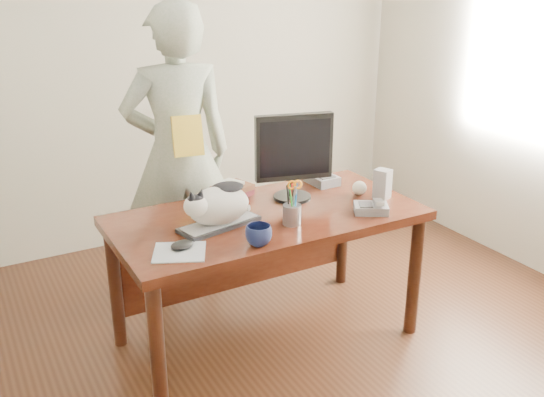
{
  "coord_description": "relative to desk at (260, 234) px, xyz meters",
  "views": [
    {
      "loc": [
        -1.39,
        -1.96,
        1.94
      ],
      "look_at": [
        0.0,
        0.55,
        0.85
      ],
      "focal_mm": 40.0,
      "sensor_mm": 36.0,
      "label": 1
    }
  ],
  "objects": [
    {
      "name": "mouse",
      "position": [
        -0.55,
        -0.27,
        0.17
      ],
      "size": [
        0.12,
        0.1,
        0.04
      ],
      "rotation": [
        0.0,
        0.0,
        -0.44
      ],
      "color": "black",
      "rests_on": "mousepad"
    },
    {
      "name": "baseball",
      "position": [
        0.59,
        -0.09,
        0.19
      ],
      "size": [
        0.08,
        0.08,
        0.08
      ],
      "rotation": [
        0.0,
        0.0,
        -0.24
      ],
      "color": "beige",
      "rests_on": "desk"
    },
    {
      "name": "speaker",
      "position": [
        0.67,
        -0.18,
        0.23
      ],
      "size": [
        0.1,
        0.1,
        0.16
      ],
      "rotation": [
        0.0,
        0.0,
        0.38
      ],
      "color": "gray",
      "rests_on": "desk"
    },
    {
      "name": "coffee_mug",
      "position": [
        -0.22,
        -0.39,
        0.2
      ],
      "size": [
        0.17,
        0.17,
        0.1
      ],
      "primitive_type": "imported",
      "rotation": [
        0.0,
        0.0,
        0.96
      ],
      "color": "#0D1335",
      "rests_on": "desk"
    },
    {
      "name": "pen_cup",
      "position": [
        0.04,
        -0.26,
        0.21
      ],
      "size": [
        0.11,
        0.11,
        0.23
      ],
      "rotation": [
        0.0,
        0.0,
        -0.23
      ],
      "color": "#939399",
      "rests_on": "desk"
    },
    {
      "name": "held_book",
      "position": [
        -0.19,
        0.52,
        0.45
      ],
      "size": [
        0.18,
        0.13,
        0.24
      ],
      "rotation": [
        0.0,
        0.0,
        -0.18
      ],
      "color": "yellow",
      "rests_on": "person"
    },
    {
      "name": "keyboard",
      "position": [
        -0.29,
        -0.11,
        0.16
      ],
      "size": [
        0.44,
        0.24,
        0.02
      ],
      "rotation": [
        0.0,
        0.0,
        0.22
      ],
      "color": "black",
      "rests_on": "desk"
    },
    {
      "name": "cat",
      "position": [
        -0.3,
        -0.11,
        0.27
      ],
      "size": [
        0.4,
        0.27,
        0.23
      ],
      "rotation": [
        0.0,
        0.0,
        0.22
      ],
      "color": "white",
      "rests_on": "keyboard"
    },
    {
      "name": "desk",
      "position": [
        0.0,
        0.0,
        0.0
      ],
      "size": [
        1.6,
        0.8,
        0.75
      ],
      "color": "black",
      "rests_on": "ground"
    },
    {
      "name": "phone",
      "position": [
        0.48,
        -0.33,
        0.17
      ],
      "size": [
        0.21,
        0.2,
        0.08
      ],
      "rotation": [
        0.0,
        0.0,
        -0.55
      ],
      "color": "slate",
      "rests_on": "desk"
    },
    {
      "name": "person",
      "position": [
        -0.19,
        0.69,
        0.3
      ],
      "size": [
        0.72,
        0.54,
        1.8
      ],
      "primitive_type": "imported",
      "rotation": [
        0.0,
        0.0,
        2.96
      ],
      "color": "beige",
      "rests_on": "ground"
    },
    {
      "name": "book_stack",
      "position": [
        -0.06,
        0.24,
        0.18
      ],
      "size": [
        0.27,
        0.24,
        0.08
      ],
      "rotation": [
        0.0,
        0.0,
        0.38
      ],
      "color": "#4A131A",
      "rests_on": "desk"
    },
    {
      "name": "calculator",
      "position": [
        0.51,
        0.18,
        0.17
      ],
      "size": [
        0.15,
        0.19,
        0.06
      ],
      "rotation": [
        0.0,
        0.0,
        0.02
      ],
      "color": "slate",
      "rests_on": "desk"
    },
    {
      "name": "mousepad",
      "position": [
        -0.57,
        -0.29,
        0.15
      ],
      "size": [
        0.3,
        0.29,
        0.01
      ],
      "rotation": [
        0.0,
        0.0,
        -0.44
      ],
      "color": "silver",
      "rests_on": "desk"
    },
    {
      "name": "monitor",
      "position": [
        0.22,
        0.03,
        0.42
      ],
      "size": [
        0.42,
        0.25,
        0.48
      ],
      "rotation": [
        0.0,
        0.0,
        -0.25
      ],
      "color": "black",
      "rests_on": "desk"
    },
    {
      "name": "room",
      "position": [
        0.0,
        -0.68,
        0.75
      ],
      "size": [
        4.5,
        4.5,
        4.5
      ],
      "color": "black",
      "rests_on": "ground"
    }
  ]
}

